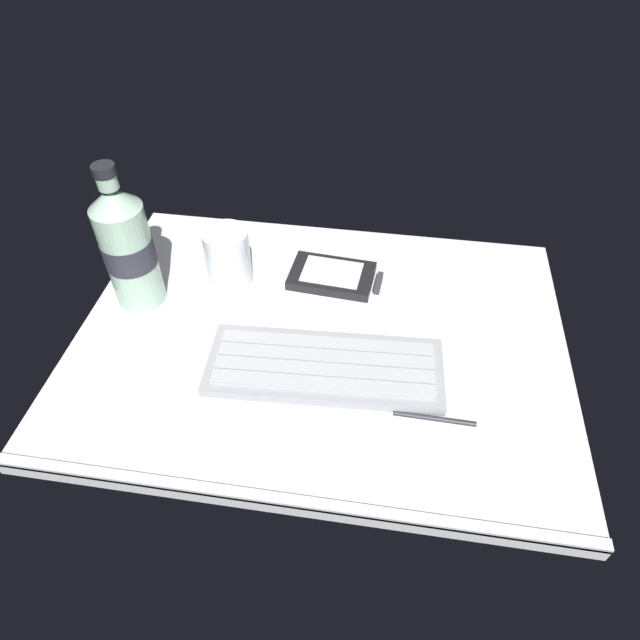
% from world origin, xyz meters
% --- Properties ---
extents(ground_plane, '(0.64, 0.48, 0.03)m').
position_xyz_m(ground_plane, '(0.00, -0.00, -0.01)').
color(ground_plane, silver).
extents(keyboard, '(0.30, 0.13, 0.02)m').
position_xyz_m(keyboard, '(0.01, -0.06, 0.01)').
color(keyboard, '#93969B').
rests_on(keyboard, ground_plane).
extents(handheld_device, '(0.13, 0.09, 0.02)m').
position_xyz_m(handheld_device, '(0.01, 0.11, 0.01)').
color(handheld_device, black).
rests_on(handheld_device, ground_plane).
extents(juice_cup, '(0.06, 0.06, 0.09)m').
position_xyz_m(juice_cup, '(-0.15, 0.09, 0.04)').
color(juice_cup, silver).
rests_on(juice_cup, ground_plane).
extents(water_bottle, '(0.07, 0.07, 0.21)m').
position_xyz_m(water_bottle, '(-0.26, 0.04, 0.09)').
color(water_bottle, '#9EC1A8').
rests_on(water_bottle, ground_plane).
extents(stylus_pen, '(0.10, 0.01, 0.01)m').
position_xyz_m(stylus_pen, '(0.15, -0.11, 0.00)').
color(stylus_pen, '#26262B').
rests_on(stylus_pen, ground_plane).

